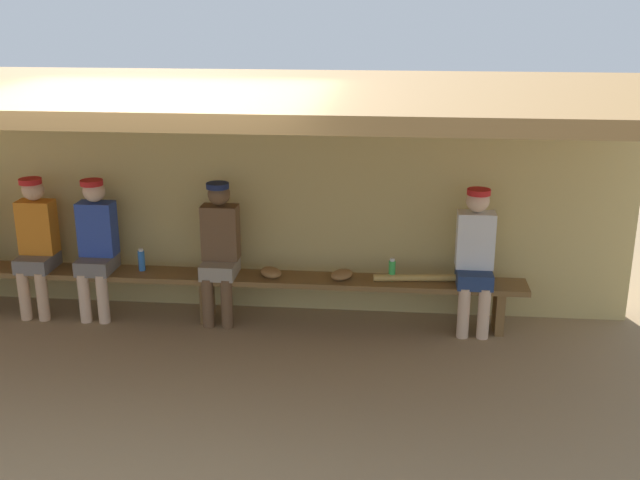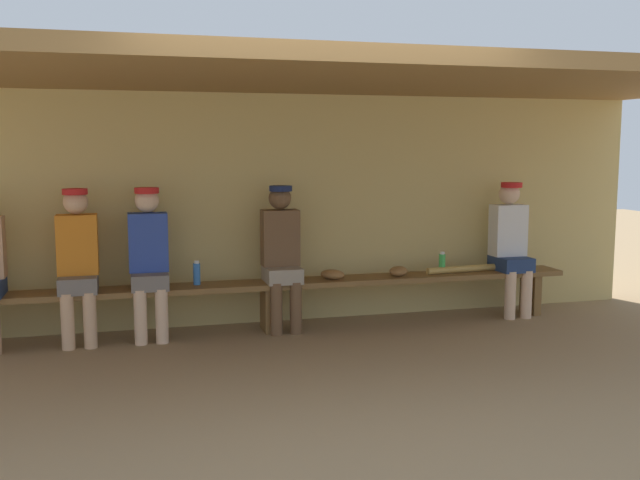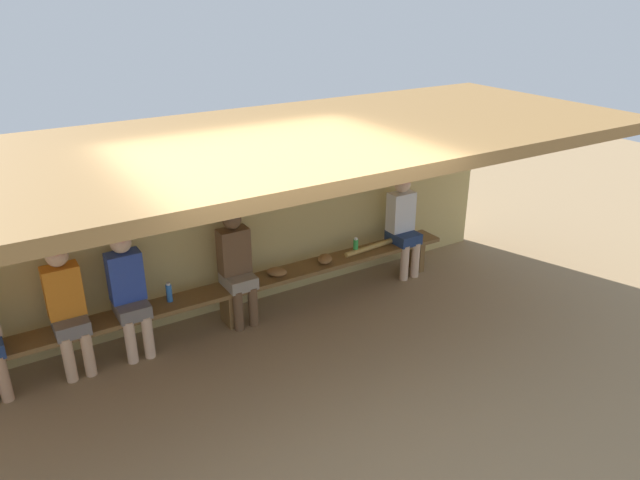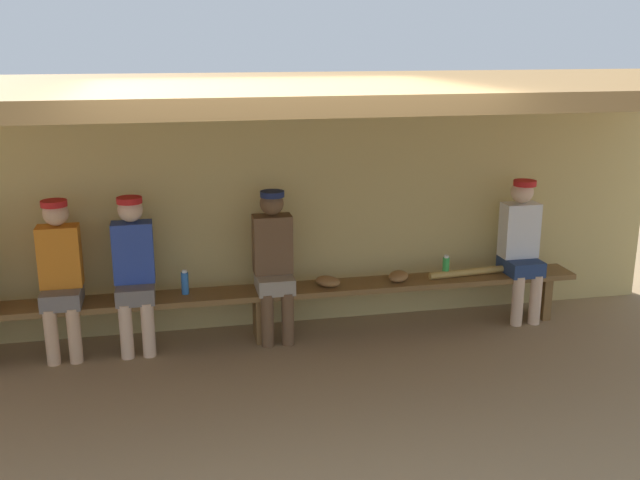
# 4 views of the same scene
# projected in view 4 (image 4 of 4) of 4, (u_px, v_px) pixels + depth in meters

# --- Properties ---
(ground_plane) EXTENTS (24.00, 24.00, 0.00)m
(ground_plane) POSITION_uv_depth(u_px,v_px,m) (288.00, 424.00, 5.15)
(ground_plane) COLOR #937754
(back_wall) EXTENTS (8.00, 0.20, 2.20)m
(back_wall) POSITION_uv_depth(u_px,v_px,m) (250.00, 209.00, 6.75)
(back_wall) COLOR tan
(back_wall) RESTS_ON ground
(dugout_roof) EXTENTS (8.00, 2.80, 0.12)m
(dugout_roof) POSITION_uv_depth(u_px,v_px,m) (268.00, 90.00, 5.21)
(dugout_roof) COLOR olive
(dugout_roof) RESTS_ON back_wall
(bench) EXTENTS (6.00, 0.36, 0.46)m
(bench) POSITION_uv_depth(u_px,v_px,m) (258.00, 298.00, 6.51)
(bench) COLOR brown
(bench) RESTS_ON ground
(player_in_red) EXTENTS (0.34, 0.42, 1.34)m
(player_in_red) POSITION_uv_depth(u_px,v_px,m) (60.00, 271.00, 6.09)
(player_in_red) COLOR slate
(player_in_red) RESTS_ON ground
(player_near_post) EXTENTS (0.34, 0.42, 1.34)m
(player_near_post) POSITION_uv_depth(u_px,v_px,m) (521.00, 243.00, 6.92)
(player_near_post) COLOR navy
(player_near_post) RESTS_ON ground
(player_in_blue) EXTENTS (0.34, 0.42, 1.34)m
(player_in_blue) POSITION_uv_depth(u_px,v_px,m) (134.00, 267.00, 6.21)
(player_in_blue) COLOR slate
(player_in_blue) RESTS_ON ground
(player_in_white) EXTENTS (0.34, 0.42, 1.34)m
(player_in_white) POSITION_uv_depth(u_px,v_px,m) (274.00, 258.00, 6.45)
(player_in_white) COLOR gray
(player_in_white) RESTS_ON ground
(water_bottle_orange) EXTENTS (0.06, 0.06, 0.21)m
(water_bottle_orange) POSITION_uv_depth(u_px,v_px,m) (446.00, 267.00, 6.82)
(water_bottle_orange) COLOR green
(water_bottle_orange) RESTS_ON bench
(water_bottle_green) EXTENTS (0.06, 0.06, 0.22)m
(water_bottle_green) POSITION_uv_depth(u_px,v_px,m) (185.00, 283.00, 6.37)
(water_bottle_green) COLOR blue
(water_bottle_green) RESTS_ON bench
(baseball_glove_dark_brown) EXTENTS (0.28, 0.29, 0.09)m
(baseball_glove_dark_brown) POSITION_uv_depth(u_px,v_px,m) (398.00, 276.00, 6.73)
(baseball_glove_dark_brown) COLOR olive
(baseball_glove_dark_brown) RESTS_ON bench
(baseball_glove_tan) EXTENTS (0.29, 0.29, 0.09)m
(baseball_glove_tan) POSITION_uv_depth(u_px,v_px,m) (328.00, 281.00, 6.59)
(baseball_glove_tan) COLOR olive
(baseball_glove_tan) RESTS_ON bench
(baseball_bat) EXTENTS (0.78, 0.14, 0.07)m
(baseball_bat) POSITION_uv_depth(u_px,v_px,m) (468.00, 272.00, 6.88)
(baseball_bat) COLOR tan
(baseball_bat) RESTS_ON bench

